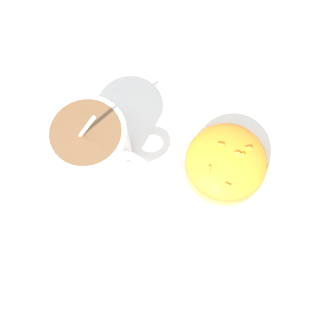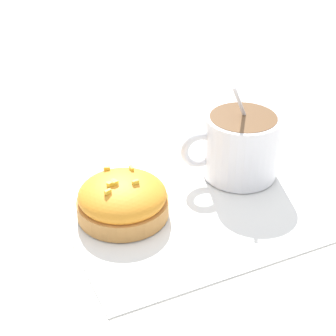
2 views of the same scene
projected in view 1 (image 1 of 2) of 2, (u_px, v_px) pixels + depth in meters
ground_plane at (160, 162)px, 0.48m from camera, size 3.00×3.00×0.00m
paper_napkin at (160, 162)px, 0.48m from camera, size 0.31×0.31×0.00m
coffee_cup at (92, 147)px, 0.44m from camera, size 0.11×0.09×0.11m
frosted_pastry at (226, 163)px, 0.45m from camera, size 0.10×0.10×0.05m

